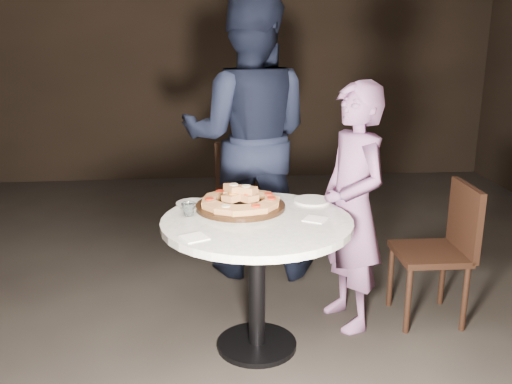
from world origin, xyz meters
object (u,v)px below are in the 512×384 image
(serving_board, at_px, (240,206))
(chair_far, at_px, (242,183))
(focaccia_pile, at_px, (241,198))
(water_glass, at_px, (189,209))
(diner_navy, at_px, (248,138))
(diner_teal, at_px, (352,208))
(table, at_px, (257,244))
(chair_right, at_px, (445,243))

(serving_board, distance_m, chair_far, 1.46)
(focaccia_pile, relative_size, water_glass, 5.70)
(diner_navy, xyz_separation_m, diner_teal, (0.52, -0.83, -0.25))
(serving_board, relative_size, diner_teal, 0.34)
(table, relative_size, focaccia_pile, 2.89)
(chair_far, height_order, diner_navy, diner_navy)
(water_glass, distance_m, diner_navy, 1.07)
(serving_board, distance_m, water_glass, 0.29)
(chair_far, height_order, diner_teal, diner_teal)
(table, relative_size, diner_teal, 0.88)
(focaccia_pile, height_order, diner_teal, diner_teal)
(focaccia_pile, height_order, chair_right, focaccia_pile)
(focaccia_pile, height_order, water_glass, focaccia_pile)
(water_glass, bearing_deg, diner_teal, 9.46)
(water_glass, height_order, diner_navy, diner_navy)
(table, xyz_separation_m, chair_right, (1.12, 0.24, -0.13))
(table, height_order, chair_right, chair_right)
(chair_far, relative_size, chair_right, 1.01)
(serving_board, xyz_separation_m, diner_navy, (0.11, 0.88, 0.21))
(focaccia_pile, bearing_deg, serving_board, -136.65)
(chair_right, bearing_deg, table, -77.13)
(focaccia_pile, distance_m, water_glass, 0.30)
(serving_board, relative_size, chair_far, 0.58)
(water_glass, relative_size, chair_far, 0.09)
(water_glass, distance_m, diner_teal, 0.92)
(serving_board, xyz_separation_m, chair_far, (0.10, 1.43, -0.27))
(diner_teal, bearing_deg, chair_right, 74.29)
(table, distance_m, serving_board, 0.25)
(chair_far, bearing_deg, chair_right, 136.03)
(chair_right, xyz_separation_m, diner_teal, (-0.56, 0.00, 0.23))
(serving_board, distance_m, diner_teal, 0.64)
(serving_board, height_order, chair_far, chair_far)
(table, distance_m, diner_navy, 1.12)
(focaccia_pile, xyz_separation_m, chair_right, (1.19, 0.05, -0.32))
(serving_board, bearing_deg, chair_right, 2.28)
(table, distance_m, chair_far, 1.62)
(diner_teal, bearing_deg, serving_board, -101.15)
(diner_teal, bearing_deg, water_glass, -96.10)
(serving_board, bearing_deg, focaccia_pile, 43.35)
(chair_far, height_order, chair_right, chair_far)
(chair_far, bearing_deg, diner_teal, 118.89)
(chair_right, bearing_deg, focaccia_pile, -86.85)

